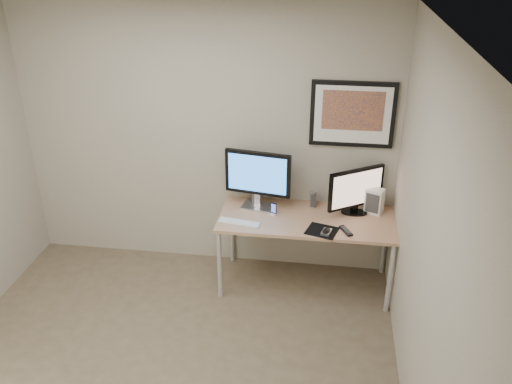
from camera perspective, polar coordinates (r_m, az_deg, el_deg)
floor at (r=4.48m, az=-9.69°, el=-18.44°), size 3.60×3.60×0.00m
room at (r=3.93m, az=-9.58°, el=3.72°), size 3.60×3.60×3.60m
desk at (r=5.00m, az=5.33°, el=-3.36°), size 1.60×0.70×0.73m
framed_art at (r=4.92m, az=10.13°, el=8.05°), size 0.75×0.04×0.60m
monitor_large at (r=4.98m, az=0.18°, el=1.55°), size 0.62×0.24×0.56m
monitor_tv at (r=4.99m, az=10.48°, el=0.19°), size 0.49×0.34×0.45m
speaker_left at (r=5.12m, az=0.00°, el=-0.43°), size 0.08×0.08×0.19m
speaker_right at (r=5.13m, az=6.02°, el=-0.74°), size 0.07×0.07×0.16m
phone_dock at (r=4.97m, az=1.88°, el=-1.77°), size 0.07×0.07×0.12m
keyboard at (r=4.86m, az=-1.80°, el=-3.21°), size 0.40×0.16×0.01m
mousepad at (r=4.77m, az=6.96°, el=-4.07°), size 0.32×0.30×0.00m
mouse at (r=4.73m, az=7.42°, el=-4.11°), size 0.09×0.13×0.04m
remote at (r=4.78m, az=9.44°, el=-4.02°), size 0.12×0.18×0.02m
fan_unit at (r=5.10m, az=12.36°, el=-0.92°), size 0.19×0.17×0.24m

